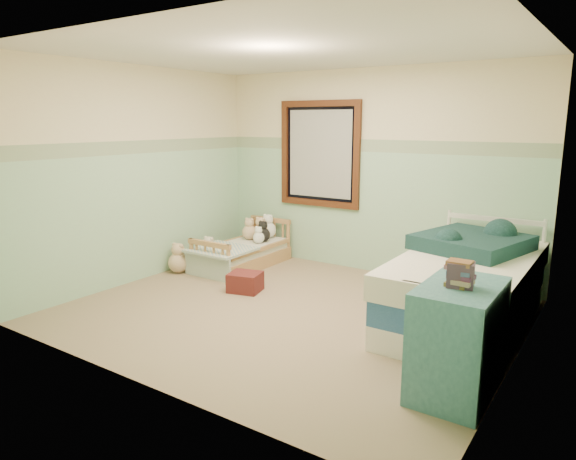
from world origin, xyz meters
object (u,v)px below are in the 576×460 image
Objects in this scene: twin_bed_frame at (464,314)px; floor_book at (248,285)px; plush_floor_tan at (179,263)px; red_pillow at (245,282)px; toddler_bed_frame at (243,260)px; plush_floor_cream at (209,254)px; dresser at (458,340)px.

twin_bed_frame is 2.42m from floor_book.
plush_floor_tan is 1.05m from floor_book.
plush_floor_tan is at bearing 174.91° from red_pillow.
toddler_bed_frame is 0.50m from plush_floor_cream.
toddler_bed_frame is 0.85m from floor_book.
plush_floor_tan is 3.89m from dresser.
dresser is at bearing -22.77° from plush_floor_cream.
toddler_bed_frame is at bearing 171.98° from twin_bed_frame.
floor_book is at bearing -175.18° from twin_bed_frame.
plush_floor_tan reaches higher than twin_bed_frame.
twin_bed_frame is 2.62× the size of dresser.
floor_book is (1.06, -0.51, -0.11)m from plush_floor_cream.
twin_bed_frame is (3.45, 0.27, -0.02)m from plush_floor_tan.
plush_floor_tan is at bearing -175.49° from twin_bed_frame.
dresser is at bearing -19.09° from red_pillow.
twin_bed_frame is 1.34m from dresser.
plush_floor_cream is 1.18m from floor_book.
dresser is (3.75, -1.00, 0.26)m from plush_floor_tan.
plush_floor_tan is 0.75× the size of red_pillow.
toddler_bed_frame is 1.05m from red_pillow.
floor_book is at bearing 158.38° from dresser.
toddler_bed_frame is at bearing 13.36° from plush_floor_cream.
dresser is 3.26× the size of floor_book.
twin_bed_frame is 6.02× the size of red_pillow.
toddler_bed_frame is at bearing 133.08° from floor_book.
red_pillow reaches higher than floor_book.
floor_book is at bearing 121.22° from red_pillow.
dresser reaches higher than red_pillow.
plush_floor_tan is at bearing -175.78° from floor_book.
floor_book is (-0.10, 0.17, -0.10)m from red_pillow.
dresser reaches higher than floor_book.
twin_bed_frame is at bearing 4.51° from plush_floor_tan.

